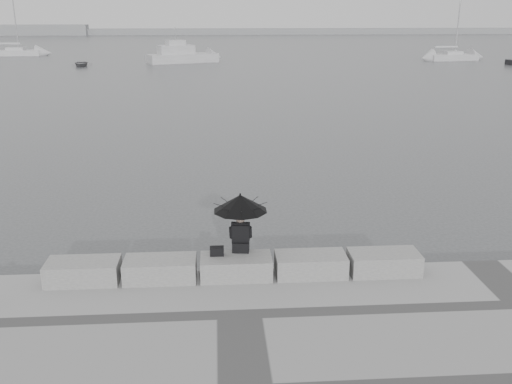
{
  "coord_description": "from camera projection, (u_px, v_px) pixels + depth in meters",
  "views": [
    {
      "loc": [
        -0.37,
        -12.2,
        6.26
      ],
      "look_at": [
        0.69,
        3.0,
        1.42
      ],
      "focal_mm": 40.0,
      "sensor_mm": 36.0,
      "label": 1
    }
  ],
  "objects": [
    {
      "name": "stone_block_left",
      "position": [
        160.0,
        269.0,
        12.75
      ],
      "size": [
        1.6,
        0.8,
        0.5
      ],
      "primitive_type": "cube",
      "color": "slate",
      "rests_on": "promenade"
    },
    {
      "name": "seated_person",
      "position": [
        240.0,
        209.0,
        12.81
      ],
      "size": [
        1.24,
        1.24,
        1.39
      ],
      "rotation": [
        0.0,
        0.0,
        -0.13
      ],
      "color": "black",
      "rests_on": "stone_block_centre"
    },
    {
      "name": "stone_block_right",
      "position": [
        311.0,
        265.0,
        12.98
      ],
      "size": [
        1.6,
        0.8,
        0.5
      ],
      "primitive_type": "cube",
      "color": "slate",
      "rests_on": "promenade"
    },
    {
      "name": "dinghy",
      "position": [
        81.0,
        64.0,
        67.82
      ],
      "size": [
        3.56,
        1.76,
        0.58
      ],
      "primitive_type": "imported",
      "rotation": [
        0.0,
        0.0,
        0.09
      ],
      "color": "gray",
      "rests_on": "ground"
    },
    {
      "name": "sailboat_left",
      "position": [
        16.0,
        52.0,
        83.9
      ],
      "size": [
        7.19,
        2.74,
        12.9
      ],
      "rotation": [
        0.0,
        0.0,
        0.05
      ],
      "color": "silver",
      "rests_on": "ground"
    },
    {
      "name": "bag",
      "position": [
        217.0,
        251.0,
        12.85
      ],
      "size": [
        0.31,
        0.18,
        0.2
      ],
      "primitive_type": "cube",
      "color": "black",
      "rests_on": "stone_block_centre"
    },
    {
      "name": "stone_block_far_left",
      "position": [
        83.0,
        272.0,
        12.64
      ],
      "size": [
        1.6,
        0.8,
        0.5
      ],
      "primitive_type": "cube",
      "color": "slate",
      "rests_on": "promenade"
    },
    {
      "name": "distant_landmass",
      "position": [
        187.0,
        31.0,
        159.6
      ],
      "size": [
        180.0,
        8.0,
        2.8
      ],
      "color": "gray",
      "rests_on": "ground"
    },
    {
      "name": "stone_block_far_right",
      "position": [
        384.0,
        263.0,
        13.09
      ],
      "size": [
        1.6,
        0.8,
        0.5
      ],
      "primitive_type": "cube",
      "color": "slate",
      "rests_on": "promenade"
    },
    {
      "name": "motor_cruiser",
      "position": [
        183.0,
        56.0,
        72.38
      ],
      "size": [
        9.2,
        5.86,
        4.5
      ],
      "rotation": [
        0.0,
        0.0,
        0.38
      ],
      "color": "silver",
      "rests_on": "ground"
    },
    {
      "name": "stone_block_centre",
      "position": [
        236.0,
        267.0,
        12.87
      ],
      "size": [
        1.6,
        0.8,
        0.5
      ],
      "primitive_type": "cube",
      "color": "slate",
      "rests_on": "promenade"
    },
    {
      "name": "sailboat_right",
      "position": [
        452.0,
        56.0,
        75.96
      ],
      "size": [
        6.8,
        3.29,
        12.9
      ],
      "rotation": [
        0.0,
        0.0,
        0.14
      ],
      "color": "silver",
      "rests_on": "ground"
    },
    {
      "name": "ground",
      "position": [
        236.0,
        288.0,
        13.52
      ],
      "size": [
        360.0,
        360.0,
        0.0
      ],
      "primitive_type": "plane",
      "color": "#3F4244",
      "rests_on": "ground"
    }
  ]
}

